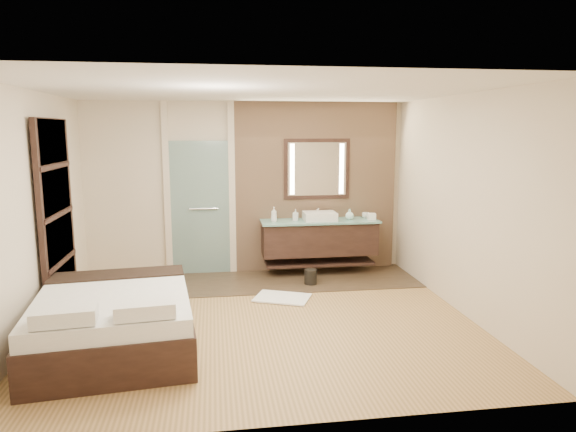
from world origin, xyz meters
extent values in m
plane|color=olive|center=(0.00, 0.00, 0.00)|extent=(5.00, 5.00, 0.00)
cube|color=#34281C|center=(0.60, 1.60, 0.01)|extent=(3.80, 1.30, 0.01)
cube|color=tan|center=(1.10, 2.21, 1.35)|extent=(2.60, 0.08, 2.70)
cube|color=black|center=(1.10, 1.92, 0.57)|extent=(1.80, 0.50, 0.50)
cube|color=black|center=(1.10, 1.92, 0.18)|extent=(1.71, 0.45, 0.04)
cube|color=#90DDD0|center=(1.10, 1.90, 0.85)|extent=(1.85, 0.55, 0.03)
cube|color=white|center=(1.10, 1.90, 0.93)|extent=(0.50, 0.38, 0.13)
cylinder|color=silver|center=(1.10, 2.09, 0.95)|extent=(0.03, 0.03, 0.18)
cylinder|color=silver|center=(1.10, 2.05, 1.03)|extent=(0.02, 0.10, 0.02)
cube|color=black|center=(1.10, 2.16, 1.65)|extent=(1.06, 0.03, 0.96)
cube|color=white|center=(1.10, 2.15, 1.65)|extent=(0.94, 0.01, 0.84)
cube|color=#FFE9BF|center=(0.70, 2.14, 1.65)|extent=(0.07, 0.01, 0.80)
cube|color=#FFE9BF|center=(1.50, 2.14, 1.65)|extent=(0.07, 0.01, 0.80)
cube|color=#A9D6D1|center=(-0.75, 2.20, 1.05)|extent=(0.90, 0.05, 2.10)
cylinder|color=silver|center=(-0.70, 2.15, 1.05)|extent=(0.45, 0.03, 0.03)
cube|color=beige|center=(-1.25, 2.21, 1.35)|extent=(0.10, 0.08, 2.70)
cube|color=beige|center=(-0.25, 2.21, 1.35)|extent=(0.10, 0.08, 2.70)
cube|color=black|center=(-2.43, 0.60, 1.20)|extent=(0.06, 1.20, 2.40)
cube|color=beige|center=(-2.41, 0.60, 0.37)|extent=(0.02, 1.06, 0.52)
cube|color=beige|center=(-2.41, 0.60, 0.96)|extent=(0.02, 1.06, 0.52)
cube|color=beige|center=(-2.41, 0.60, 1.54)|extent=(0.02, 1.06, 0.52)
cube|color=beige|center=(-2.41, 0.60, 2.13)|extent=(0.02, 1.06, 0.52)
cube|color=black|center=(-1.59, -0.59, 0.21)|extent=(1.74, 2.08, 0.42)
cube|color=white|center=(-1.59, -0.59, 0.51)|extent=(1.69, 2.03, 0.17)
cube|color=black|center=(-1.67, 0.13, 0.60)|extent=(1.53, 0.59, 0.04)
cube|color=white|center=(-1.84, -1.39, 0.68)|extent=(0.56, 0.34, 0.14)
cube|color=white|center=(-1.17, -1.32, 0.68)|extent=(0.56, 0.34, 0.14)
cube|color=white|center=(0.35, 0.75, 0.02)|extent=(0.86, 0.74, 0.02)
cylinder|color=black|center=(0.85, 1.34, 0.11)|extent=(0.21, 0.21, 0.23)
cube|color=white|center=(1.92, 1.84, 0.92)|extent=(0.13, 0.13, 0.10)
imported|color=white|center=(0.37, 1.86, 0.98)|extent=(0.11, 0.11, 0.23)
imported|color=#B2B2B2|center=(0.72, 1.93, 0.95)|extent=(0.10, 0.10, 0.18)
imported|color=#C0F1EA|center=(1.58, 1.90, 0.95)|extent=(0.15, 0.15, 0.17)
imported|color=silver|center=(1.88, 2.01, 0.91)|extent=(0.14, 0.14, 0.09)
camera|label=1|loc=(-0.54, -5.86, 2.26)|focal=32.00mm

